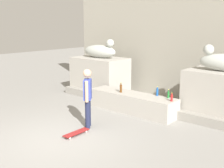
% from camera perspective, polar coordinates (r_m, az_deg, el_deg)
% --- Properties ---
extents(ground_plane, '(40.00, 40.00, 0.00)m').
position_cam_1_polar(ground_plane, '(7.57, -11.05, -10.87)').
color(ground_plane, gray).
extents(facade_wall, '(9.58, 0.60, 5.03)m').
position_cam_1_polar(facade_wall, '(11.56, 12.41, 9.79)').
color(facade_wall, gray).
rests_on(facade_wall, ground_plane).
extents(pedestal_left, '(2.24, 1.37, 1.50)m').
position_cam_1_polar(pedestal_left, '(12.03, -2.42, 1.66)').
color(pedestal_left, '#A39E93').
rests_on(pedestal_left, ground_plane).
extents(pedestal_right, '(2.24, 1.37, 1.50)m').
position_cam_1_polar(pedestal_right, '(9.35, 21.23, -2.20)').
color(pedestal_right, '#A39E93').
rests_on(pedestal_right, ground_plane).
extents(statue_reclining_left, '(1.62, 0.63, 0.78)m').
position_cam_1_polar(statue_reclining_left, '(11.86, -2.33, 6.56)').
color(statue_reclining_left, '#AAAEA6').
rests_on(statue_reclining_left, pedestal_left).
extents(ledge_block, '(3.12, 0.78, 0.62)m').
position_cam_1_polar(ledge_block, '(9.63, 3.99, -3.70)').
color(ledge_block, '#A39E93').
rests_on(ledge_block, ground_plane).
extents(skater, '(0.38, 0.44, 1.67)m').
position_cam_1_polar(skater, '(8.09, -4.83, -2.30)').
color(skater, '#1E233F').
rests_on(skater, ground_plane).
extents(skateboard, '(0.22, 0.80, 0.08)m').
position_cam_1_polar(skateboard, '(7.80, -7.06, -9.52)').
color(skateboard, maroon).
rests_on(skateboard, ground_plane).
extents(bottle_red, '(0.07, 0.07, 0.26)m').
position_cam_1_polar(bottle_red, '(8.77, 11.71, -2.70)').
color(bottle_red, red).
rests_on(bottle_red, ledge_block).
extents(bottle_blue, '(0.08, 0.08, 0.31)m').
position_cam_1_polar(bottle_blue, '(9.34, 8.94, -1.54)').
color(bottle_blue, '#194C99').
rests_on(bottle_blue, ledge_block).
extents(bottle_green, '(0.06, 0.06, 0.28)m').
position_cam_1_polar(bottle_green, '(9.13, 11.07, -2.05)').
color(bottle_green, '#1E722D').
rests_on(bottle_green, ledge_block).
extents(bottle_brown, '(0.08, 0.08, 0.33)m').
position_cam_1_polar(bottle_brown, '(9.67, 1.76, -0.86)').
color(bottle_brown, '#593314').
rests_on(bottle_brown, ledge_block).
extents(stair_step, '(7.39, 0.50, 0.27)m').
position_cam_1_polar(stair_step, '(10.04, 5.59, -4.09)').
color(stair_step, gray).
rests_on(stair_step, ground_plane).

